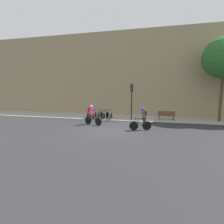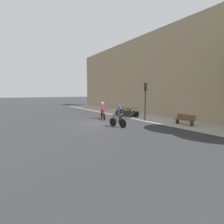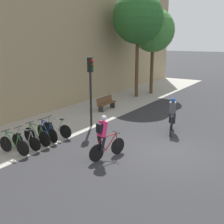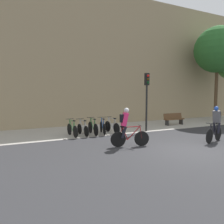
% 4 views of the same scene
% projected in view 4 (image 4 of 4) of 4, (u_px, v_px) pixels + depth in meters
% --- Properties ---
extents(ground, '(200.00, 200.00, 0.00)m').
position_uv_depth(ground, '(188.00, 151.00, 9.31)').
color(ground, '#2B2B2D').
extents(kerb_strip, '(44.00, 4.50, 0.01)m').
position_uv_depth(kerb_strip, '(116.00, 128.00, 15.36)').
color(kerb_strip, '#A39E93').
rests_on(kerb_strip, ground).
extents(building_facade, '(44.00, 0.60, 10.29)m').
position_uv_depth(building_facade, '(102.00, 59.00, 17.19)').
color(building_facade, '#9E8966').
rests_on(building_facade, ground).
extents(cyclist_pink, '(1.76, 0.63, 1.79)m').
position_uv_depth(cyclist_pink, '(126.00, 126.00, 9.93)').
color(cyclist_pink, black).
rests_on(cyclist_pink, ground).
extents(cyclist_grey, '(1.68, 0.62, 1.79)m').
position_uv_depth(cyclist_grey, '(216.00, 123.00, 11.01)').
color(cyclist_grey, black).
rests_on(cyclist_grey, ground).
extents(parked_bike_0, '(0.46, 1.63, 0.97)m').
position_uv_depth(parked_bike_0, '(72.00, 129.00, 12.36)').
color(parked_bike_0, black).
rests_on(parked_bike_0, ground).
extents(parked_bike_1, '(0.46, 1.61, 0.94)m').
position_uv_depth(parked_bike_1, '(83.00, 129.00, 12.63)').
color(parked_bike_1, black).
rests_on(parked_bike_1, ground).
extents(parked_bike_2, '(0.46, 1.70, 0.99)m').
position_uv_depth(parked_bike_2, '(93.00, 128.00, 12.90)').
color(parked_bike_2, black).
rests_on(parked_bike_2, ground).
extents(parked_bike_3, '(0.50, 1.61, 0.97)m').
position_uv_depth(parked_bike_3, '(103.00, 127.00, 13.18)').
color(parked_bike_3, black).
rests_on(parked_bike_3, ground).
extents(parked_bike_4, '(0.46, 1.72, 0.97)m').
position_uv_depth(parked_bike_4, '(112.00, 126.00, 13.45)').
color(parked_bike_4, black).
rests_on(parked_bike_4, ground).
extents(traffic_light_pole, '(0.26, 0.30, 3.71)m').
position_uv_depth(traffic_light_pole, '(147.00, 91.00, 13.87)').
color(traffic_light_pole, black).
rests_on(traffic_light_pole, ground).
extents(bench, '(1.74, 0.44, 0.89)m').
position_uv_depth(bench, '(174.00, 119.00, 16.80)').
color(bench, brown).
rests_on(bench, ground).
extents(street_tree_0, '(3.97, 3.97, 8.19)m').
position_uv_depth(street_tree_0, '(218.00, 50.00, 18.90)').
color(street_tree_0, '#4C3823').
rests_on(street_tree_0, ground).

